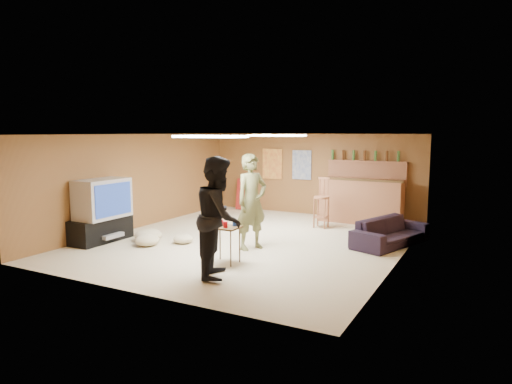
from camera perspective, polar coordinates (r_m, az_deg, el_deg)
The scene contains 32 objects.
ground at distance 9.55m, azimuth -0.56°, elevation -6.10°, with size 7.00×7.00×0.00m, color beige.
ceiling at distance 9.28m, azimuth -0.58°, elevation 7.22°, with size 6.00×7.00×0.02m, color silver.
wall_back at distance 12.52m, azimuth 7.08°, elevation 2.20°, with size 6.00×0.02×2.20m, color brown.
wall_front at distance 6.53m, azimuth -15.38°, elevation -2.89°, with size 6.00×0.02×2.20m, color brown.
wall_left at distance 11.09m, azimuth -14.34°, elevation 1.34°, with size 0.02×7.00×2.20m, color brown.
wall_right at distance 8.36m, azimuth 17.82°, elevation -0.74°, with size 0.02×7.00×2.20m, color brown.
tv_stand at distance 9.97m, azimuth -18.78°, elevation -4.45°, with size 0.55×1.30×0.50m, color black.
dvd_box at distance 9.83m, azimuth -17.87°, elevation -5.17°, with size 0.35×0.50×0.08m, color #B2B2B7.
tv_body at distance 9.81m, azimuth -18.66°, elevation -0.78°, with size 0.60×1.10×0.80m, color #B2B2B7.
tv_screen at distance 9.59m, azimuth -17.38°, elevation -0.91°, with size 0.02×0.95×0.65m, color navy.
bar_counter at distance 11.61m, azimuth 12.99°, elevation -1.08°, with size 2.00×0.60×1.10m, color brown.
bar_lip at distance 11.31m, azimuth 12.75°, elevation 1.50°, with size 2.10×0.12×0.05m, color #3D2A13.
bar_shelf at distance 11.95m, azimuth 13.69°, elevation 3.72°, with size 2.00×0.18×0.05m, color brown.
bar_backing at distance 11.99m, azimuth 13.67°, elevation 2.29°, with size 2.00×0.14×0.60m, color brown.
poster_left at distance 12.94m, azimuth 2.05°, elevation 3.53°, with size 0.60×0.03×0.85m, color #BF3F26.
poster_right at distance 12.58m, azimuth 5.75°, elevation 3.39°, with size 0.55×0.03×0.80m, color #334C99.
folding_chair_stack at distance 13.26m, azimuth -1.38°, elevation -0.28°, with size 0.50×0.14×0.90m, color #A1221D.
ceiling_panel_front at distance 8.00m, azimuth -5.74°, elevation 6.92°, with size 1.20×0.60×0.04m, color white.
ceiling_panel_back at distance 10.35m, azimuth 2.61°, elevation 7.08°, with size 1.20×0.60×0.04m, color white.
person_olive at distance 8.73m, azimuth -0.53°, elevation -1.24°, with size 0.67×0.44×1.84m, color brown.
person_black at distance 7.11m, azimuth -4.66°, elevation -3.10°, with size 0.92×0.71×1.88m, color black.
sofa at distance 9.51m, azimuth 16.46°, elevation -4.81°, with size 1.84×0.72×0.54m, color black.
tray_table at distance 7.91m, azimuth -3.87°, elevation -6.59°, with size 0.49×0.40×0.64m, color #3D2A13.
cup_red_near at distance 7.91m, azimuth -4.39°, elevation -3.85°, with size 0.07×0.07×0.10m, color red.
cup_red_far at distance 7.73m, azimuth -3.84°, elevation -4.10°, with size 0.08×0.08×0.10m, color red.
cup_blue at distance 7.85m, azimuth -2.67°, elevation -3.88°, with size 0.08×0.08×0.11m, color #163899.
bar_stool_left at distance 10.83m, azimuth 8.17°, elevation -1.10°, with size 0.40×0.40×1.28m, color brown, non-canonical shape.
bar_stool_right at distance 11.36m, azimuth 15.58°, elevation -1.04°, with size 0.39×0.39×1.22m, color brown, non-canonical shape.
cushion_near_tv at distance 9.73m, azimuth -13.33°, elevation -5.28°, with size 0.56×0.56×0.25m, color #C0B187.
cushion_mid at distance 9.44m, azimuth -9.09°, elevation -5.79°, with size 0.40×0.40×0.18m, color #C0B187.
cushion_far at distance 9.37m, azimuth -13.44°, elevation -5.89°, with size 0.48×0.48×0.22m, color #C0B187.
bottle_row at distance 11.94m, azimuth 13.41°, elevation 4.47°, with size 1.76×0.08×0.26m, color #3F7233, non-canonical shape.
Camera 1 is at (4.42, -8.16, 2.25)m, focal length 32.00 mm.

